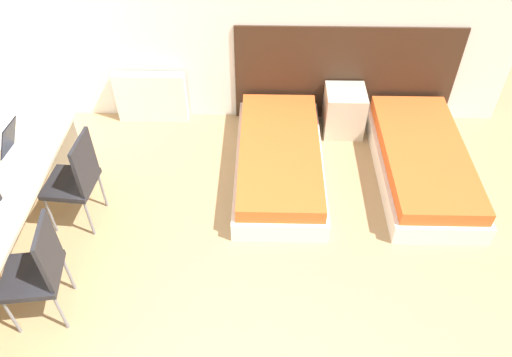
# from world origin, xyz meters

# --- Properties ---
(wall_back) EXTENTS (5.45, 0.05, 2.70)m
(wall_back) POSITION_xyz_m (0.00, 3.74, 1.35)
(wall_back) COLOR white
(wall_back) RESTS_ON ground_plane
(headboard_panel) EXTENTS (2.42, 0.03, 1.13)m
(headboard_panel) POSITION_xyz_m (0.94, 3.70, 0.57)
(headboard_panel) COLOR #382316
(headboard_panel) RESTS_ON ground_plane
(bed_near_window) EXTENTS (0.88, 1.88, 0.35)m
(bed_near_window) POSITION_xyz_m (0.22, 2.73, 0.17)
(bed_near_window) COLOR silver
(bed_near_window) RESTS_ON ground_plane
(bed_near_door) EXTENTS (0.88, 1.88, 0.35)m
(bed_near_door) POSITION_xyz_m (1.66, 2.73, 0.17)
(bed_near_door) COLOR silver
(bed_near_door) RESTS_ON ground_plane
(nightstand) EXTENTS (0.43, 0.43, 0.51)m
(nightstand) POSITION_xyz_m (0.94, 3.46, 0.26)
(nightstand) COLOR beige
(nightstand) RESTS_ON ground_plane
(radiator) EXTENTS (0.80, 0.12, 0.60)m
(radiator) POSITION_xyz_m (-1.22, 3.62, 0.30)
(radiator) COLOR silver
(radiator) RESTS_ON ground_plane
(desk) EXTENTS (0.52, 2.26, 0.77)m
(desk) POSITION_xyz_m (-1.96, 1.55, 0.61)
(desk) COLOR beige
(desk) RESTS_ON ground_plane
(chair_near_laptop) EXTENTS (0.45, 0.45, 0.96)m
(chair_near_laptop) POSITION_xyz_m (-1.57, 2.04, 0.53)
(chair_near_laptop) COLOR #232328
(chair_near_laptop) RESTS_ON ground_plane
(chair_near_notebook) EXTENTS (0.47, 0.47, 0.96)m
(chair_near_notebook) POSITION_xyz_m (-1.57, 1.07, 0.53)
(chair_near_notebook) COLOR #232328
(chair_near_notebook) RESTS_ON ground_plane
(laptop) EXTENTS (0.34, 0.26, 0.32)m
(laptop) POSITION_xyz_m (-1.98, 2.07, 0.83)
(laptop) COLOR silver
(laptop) RESTS_ON desk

